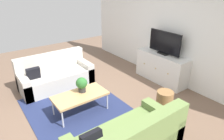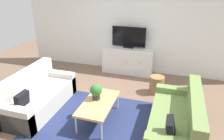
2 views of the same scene
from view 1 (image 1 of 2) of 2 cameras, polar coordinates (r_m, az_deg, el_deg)
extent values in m
plane|color=brown|center=(4.24, -7.07, -11.48)|extent=(10.00, 10.00, 0.00)
cube|color=white|center=(5.27, 17.38, 11.04)|extent=(6.40, 0.12, 2.70)
cube|color=navy|center=(4.18, -8.90, -12.07)|extent=(2.50, 1.90, 0.01)
cube|color=beige|center=(5.17, -15.61, -2.61)|extent=(0.80, 1.75, 0.40)
cube|color=beige|center=(5.35, -17.06, 0.55)|extent=(0.20, 1.75, 0.81)
cube|color=beige|center=(5.43, -8.03, 0.10)|extent=(0.80, 0.18, 0.52)
cube|color=beige|center=(4.97, -24.07, -4.30)|extent=(0.80, 0.18, 0.52)
cube|color=black|center=(4.86, -21.73, -1.10)|extent=(0.14, 0.30, 0.31)
cube|color=olive|center=(3.60, 13.90, -14.27)|extent=(0.80, 0.18, 0.52)
cube|color=tan|center=(3.99, -9.20, -7.29)|extent=(0.55, 1.06, 0.04)
cylinder|color=silver|center=(4.14, -16.68, -10.26)|extent=(0.03, 0.03, 0.37)
cylinder|color=silver|center=(3.77, -14.06, -13.71)|extent=(0.03, 0.03, 0.37)
cylinder|color=silver|center=(4.48, -4.84, -6.38)|extent=(0.03, 0.03, 0.37)
cylinder|color=silver|center=(4.14, -1.36, -9.09)|extent=(0.03, 0.03, 0.37)
cylinder|color=#2D2D2D|center=(4.05, -8.64, -5.51)|extent=(0.15, 0.15, 0.11)
sphere|color=#2D6B2D|center=(3.98, -8.76, -3.74)|extent=(0.23, 0.23, 0.23)
cube|color=silver|center=(5.37, 14.03, 0.69)|extent=(1.43, 0.44, 0.75)
sphere|color=#B79338|center=(5.44, 9.29, 1.85)|extent=(0.03, 0.03, 0.03)
sphere|color=#B79338|center=(5.19, 12.40, 0.47)|extent=(0.03, 0.03, 0.03)
sphere|color=#B79338|center=(4.96, 15.80, -1.05)|extent=(0.03, 0.03, 0.03)
cube|color=black|center=(5.24, 14.60, 4.72)|extent=(0.28, 0.16, 0.04)
cube|color=black|center=(5.16, 14.94, 7.76)|extent=(0.94, 0.04, 0.54)
cylinder|color=olive|center=(4.27, 14.89, -8.51)|extent=(0.34, 0.34, 0.42)
camera|label=2|loc=(2.49, -80.64, 6.13)|focal=34.00mm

